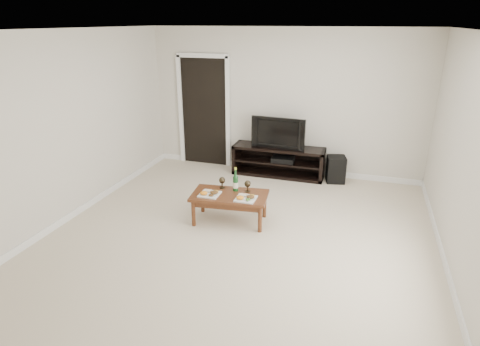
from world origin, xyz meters
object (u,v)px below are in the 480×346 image
Objects in this scene: media_console at (278,161)px; coffee_table at (230,208)px; television at (279,132)px; subwoofer at (336,169)px.

media_console is 2.01m from coffee_table.
media_console reaches higher than coffee_table.
media_console is 1.58× the size of coffee_table.
television is at bearing 82.57° from coffee_table.
subwoofer is at bearing 56.96° from coffee_table.
media_console is at bearing 82.57° from coffee_table.
coffee_table is (-0.26, -1.99, -0.62)m from television.
subwoofer is at bearing 0.16° from media_console.
media_console is 0.56m from television.
television reaches higher than coffee_table.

